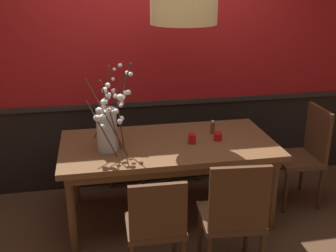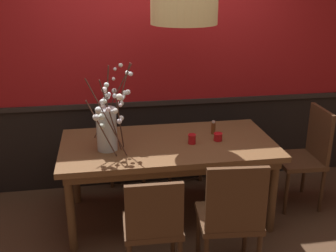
{
  "view_description": "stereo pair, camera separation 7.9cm",
  "coord_description": "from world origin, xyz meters",
  "px_view_note": "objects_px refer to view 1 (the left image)",
  "views": [
    {
      "loc": [
        -0.63,
        -3.34,
        2.15
      ],
      "look_at": [
        0.0,
        0.0,
        0.91
      ],
      "focal_mm": 43.76,
      "sensor_mm": 36.0,
      "label": 1
    },
    {
      "loc": [
        -0.55,
        -3.35,
        2.15
      ],
      "look_at": [
        0.0,
        0.0,
        0.91
      ],
      "focal_mm": 43.76,
      "sensor_mm": 36.0,
      "label": 2
    }
  ],
  "objects_px": {
    "chair_far_side_left": "(124,133)",
    "condiment_bottle": "(213,127)",
    "dining_table": "(168,151)",
    "chair_head_east_end": "(305,151)",
    "chair_far_side_right": "(177,130)",
    "pendant_lamp": "(184,10)",
    "candle_holder_nearer_edge": "(218,136)",
    "chair_near_side_right": "(234,214)",
    "candle_holder_nearer_center": "(192,139)",
    "chair_near_side_left": "(156,225)",
    "vase_with_blossoms": "(108,127)"
  },
  "relations": [
    {
      "from": "dining_table",
      "to": "chair_near_side_left",
      "type": "relative_size",
      "value": 2.17
    },
    {
      "from": "candle_holder_nearer_center",
      "to": "condiment_bottle",
      "type": "relative_size",
      "value": 0.7
    },
    {
      "from": "condiment_bottle",
      "to": "pendant_lamp",
      "type": "xyz_separation_m",
      "value": [
        -0.31,
        -0.09,
        1.08
      ]
    },
    {
      "from": "chair_near_side_left",
      "to": "condiment_bottle",
      "type": "xyz_separation_m",
      "value": [
        0.71,
        1.03,
        0.31
      ]
    },
    {
      "from": "chair_near_side_right",
      "to": "vase_with_blossoms",
      "type": "distance_m",
      "value": 1.26
    },
    {
      "from": "candle_holder_nearer_edge",
      "to": "dining_table",
      "type": "bearing_deg",
      "value": 176.1
    },
    {
      "from": "dining_table",
      "to": "candle_holder_nearer_edge",
      "type": "xyz_separation_m",
      "value": [
        0.45,
        -0.03,
        0.12
      ]
    },
    {
      "from": "chair_near_side_right",
      "to": "pendant_lamp",
      "type": "relative_size",
      "value": 0.97
    },
    {
      "from": "chair_near_side_right",
      "to": "chair_head_east_end",
      "type": "relative_size",
      "value": 0.98
    },
    {
      "from": "dining_table",
      "to": "candle_holder_nearer_center",
      "type": "xyz_separation_m",
      "value": [
        0.21,
        -0.06,
        0.13
      ]
    },
    {
      "from": "chair_far_side_left",
      "to": "candle_holder_nearer_center",
      "type": "height_order",
      "value": "chair_far_side_left"
    },
    {
      "from": "chair_far_side_right",
      "to": "condiment_bottle",
      "type": "relative_size",
      "value": 7.59
    },
    {
      "from": "chair_far_side_left",
      "to": "chair_far_side_right",
      "type": "bearing_deg",
      "value": -2.47
    },
    {
      "from": "dining_table",
      "to": "chair_head_east_end",
      "type": "bearing_deg",
      "value": 1.03
    },
    {
      "from": "dining_table",
      "to": "chair_head_east_end",
      "type": "distance_m",
      "value": 1.38
    },
    {
      "from": "chair_near_side_left",
      "to": "chair_head_east_end",
      "type": "height_order",
      "value": "chair_head_east_end"
    },
    {
      "from": "chair_head_east_end",
      "to": "pendant_lamp",
      "type": "xyz_separation_m",
      "value": [
        -1.23,
        0.03,
        1.34
      ]
    },
    {
      "from": "pendant_lamp",
      "to": "chair_far_side_left",
      "type": "bearing_deg",
      "value": 118.72
    },
    {
      "from": "vase_with_blossoms",
      "to": "candle_holder_nearer_center",
      "type": "bearing_deg",
      "value": 1.22
    },
    {
      "from": "chair_near_side_left",
      "to": "candle_holder_nearer_center",
      "type": "bearing_deg",
      "value": 60.91
    },
    {
      "from": "dining_table",
      "to": "chair_near_side_right",
      "type": "distance_m",
      "value": 0.97
    },
    {
      "from": "chair_near_side_left",
      "to": "vase_with_blossoms",
      "type": "bearing_deg",
      "value": 108.77
    },
    {
      "from": "vase_with_blossoms",
      "to": "condiment_bottle",
      "type": "bearing_deg",
      "value": 12.7
    },
    {
      "from": "chair_head_east_end",
      "to": "candle_holder_nearer_center",
      "type": "height_order",
      "value": "chair_head_east_end"
    },
    {
      "from": "chair_head_east_end",
      "to": "pendant_lamp",
      "type": "height_order",
      "value": "pendant_lamp"
    },
    {
      "from": "chair_far_side_left",
      "to": "candle_holder_nearer_edge",
      "type": "bearing_deg",
      "value": -50.32
    },
    {
      "from": "chair_far_side_right",
      "to": "condiment_bottle",
      "type": "xyz_separation_m",
      "value": [
        0.18,
        -0.73,
        0.28
      ]
    },
    {
      "from": "dining_table",
      "to": "vase_with_blossoms",
      "type": "distance_m",
      "value": 0.61
    },
    {
      "from": "chair_head_east_end",
      "to": "candle_holder_nearer_center",
      "type": "distance_m",
      "value": 1.2
    },
    {
      "from": "dining_table",
      "to": "pendant_lamp",
      "type": "height_order",
      "value": "pendant_lamp"
    },
    {
      "from": "chair_far_side_right",
      "to": "pendant_lamp",
      "type": "distance_m",
      "value": 1.59
    },
    {
      "from": "dining_table",
      "to": "chair_near_side_left",
      "type": "distance_m",
      "value": 0.94
    },
    {
      "from": "chair_far_side_left",
      "to": "candle_holder_nearer_edge",
      "type": "relative_size",
      "value": 12.02
    },
    {
      "from": "chair_near_side_right",
      "to": "condiment_bottle",
      "type": "relative_size",
      "value": 7.55
    },
    {
      "from": "chair_far_side_left",
      "to": "condiment_bottle",
      "type": "distance_m",
      "value": 1.12
    },
    {
      "from": "dining_table",
      "to": "condiment_bottle",
      "type": "bearing_deg",
      "value": 17.35
    },
    {
      "from": "chair_near_side_right",
      "to": "candle_holder_nearer_center",
      "type": "distance_m",
      "value": 0.89
    },
    {
      "from": "candle_holder_nearer_edge",
      "to": "pendant_lamp",
      "type": "height_order",
      "value": "pendant_lamp"
    },
    {
      "from": "chair_far_side_left",
      "to": "condiment_bottle",
      "type": "xyz_separation_m",
      "value": [
        0.78,
        -0.76,
        0.29
      ]
    },
    {
      "from": "chair_far_side_right",
      "to": "pendant_lamp",
      "type": "bearing_deg",
      "value": -99.08
    },
    {
      "from": "candle_holder_nearer_edge",
      "to": "pendant_lamp",
      "type": "relative_size",
      "value": 0.08
    },
    {
      "from": "vase_with_blossoms",
      "to": "candle_holder_nearer_edge",
      "type": "xyz_separation_m",
      "value": [
        0.98,
        0.05,
        -0.18
      ]
    },
    {
      "from": "chair_far_side_right",
      "to": "chair_far_side_left",
      "type": "height_order",
      "value": "chair_far_side_right"
    },
    {
      "from": "pendant_lamp",
      "to": "candle_holder_nearer_edge",
      "type": "bearing_deg",
      "value": -15.67
    },
    {
      "from": "candle_holder_nearer_center",
      "to": "condiment_bottle",
      "type": "bearing_deg",
      "value": 39.42
    },
    {
      "from": "chair_head_east_end",
      "to": "pendant_lamp",
      "type": "bearing_deg",
      "value": 178.53
    },
    {
      "from": "chair_near_side_left",
      "to": "pendant_lamp",
      "type": "bearing_deg",
      "value": 67.22
    },
    {
      "from": "chair_far_side_left",
      "to": "chair_near_side_left",
      "type": "bearing_deg",
      "value": -87.87
    },
    {
      "from": "condiment_bottle",
      "to": "chair_far_side_right",
      "type": "bearing_deg",
      "value": 103.92
    },
    {
      "from": "pendant_lamp",
      "to": "chair_far_side_right",
      "type": "bearing_deg",
      "value": 80.92
    }
  ]
}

